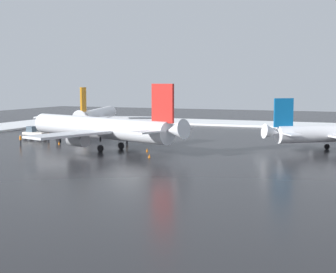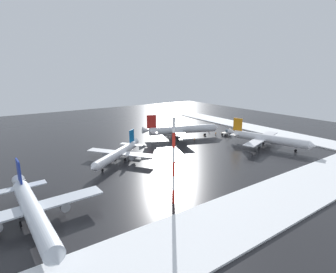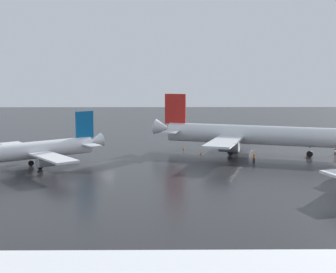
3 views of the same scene
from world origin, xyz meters
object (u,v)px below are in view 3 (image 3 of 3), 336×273
Objects in this scene: airplane_parked_starboard at (24,151)px; traffic_cone_mid_line at (201,153)px; airplane_far_rear at (245,135)px; traffic_cone_wingtip_side at (307,155)px; ground_crew_near_tug at (254,157)px; ground_crew_beside_wing at (336,149)px; traffic_cone_near_nose at (183,148)px.

airplane_parked_starboard reaches higher than traffic_cone_mid_line.
airplane_far_rear is 11.62m from traffic_cone_wingtip_side.
ground_crew_near_tug is (36.95, 4.62, -1.86)m from airplane_parked_starboard.
traffic_cone_wingtip_side is (47.52, 10.63, -2.56)m from airplane_parked_starboard.
traffic_cone_wingtip_side is at bearing 156.02° from airplane_parked_starboard.
airplane_far_rear is at bearing 1.89° from traffic_cone_mid_line.
traffic_cone_wingtip_side is (10.58, 6.01, -0.70)m from ground_crew_near_tug.
traffic_cone_wingtip_side is at bearing 1.50° from airplane_far_rear.
ground_crew_near_tug reaches higher than traffic_cone_wingtip_side.
ground_crew_near_tug is 12.19m from traffic_cone_mid_line.
traffic_cone_near_nose is (-27.89, 5.81, -0.70)m from ground_crew_beside_wing.
traffic_cone_near_nose is 6.49m from traffic_cone_mid_line.
airplane_parked_starboard is 14.39× the size of ground_crew_near_tug.
airplane_far_rear reaches higher than ground_crew_near_tug.
ground_crew_beside_wing is 28.50m from traffic_cone_near_nose.
airplane_parked_starboard is at bearing -167.40° from traffic_cone_wingtip_side.
airplane_parked_starboard is 32.34m from traffic_cone_near_nose.
airplane_far_rear is 20.79× the size of ground_crew_near_tug.
traffic_cone_wingtip_side is at bearing 126.83° from ground_crew_beside_wing.
ground_crew_beside_wing is at bearing 25.63° from traffic_cone_wingtip_side.
traffic_cone_near_nose is at bearing -179.64° from airplane_parked_starboard.
traffic_cone_mid_line is at bearing -62.32° from traffic_cone_near_nose.
traffic_cone_mid_line is (-8.10, -0.27, -3.31)m from airplane_far_rear.
airplane_far_rear is 39.42m from airplane_parked_starboard.
traffic_cone_near_nose is at bearing 89.44° from ground_crew_beside_wing.
ground_crew_near_tug is at bearing -70.99° from airplane_far_rear.
ground_crew_near_tug is at bearing -47.80° from traffic_cone_mid_line.
airplane_parked_starboard is 48.76m from traffic_cone_wingtip_side.
ground_crew_beside_wing reaches higher than traffic_cone_wingtip_side.
traffic_cone_near_nose is at bearing 22.11° from ground_crew_near_tug.
traffic_cone_near_nose is 1.00× the size of traffic_cone_mid_line.
airplane_far_rear is 9.64m from ground_crew_near_tug.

